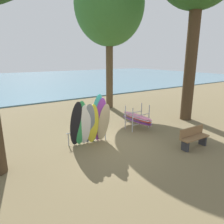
# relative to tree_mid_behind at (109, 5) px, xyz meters

# --- Properties ---
(ground_plane) EXTENTS (80.00, 80.00, 0.00)m
(ground_plane) POSITION_rel_tree_mid_behind_xyz_m (-3.71, -6.02, -6.98)
(ground_plane) COLOR brown
(lake_water) EXTENTS (80.00, 36.00, 0.10)m
(lake_water) POSITION_rel_tree_mid_behind_xyz_m (-3.71, 22.10, -6.93)
(lake_water) COLOR slate
(lake_water) RESTS_ON ground
(tree_mid_behind) EXTENTS (4.68, 4.68, 9.72)m
(tree_mid_behind) POSITION_rel_tree_mid_behind_xyz_m (0.00, 0.00, 0.00)
(tree_mid_behind) COLOR brown
(tree_mid_behind) RESTS_ON ground
(leaning_board_pile) EXTENTS (1.80, 1.01, 2.27)m
(leaning_board_pile) POSITION_rel_tree_mid_behind_xyz_m (-4.43, -5.35, -5.98)
(leaning_board_pile) COLOR black
(leaning_board_pile) RESTS_ON ground
(board_storage_rack) EXTENTS (1.15, 2.13, 1.25)m
(board_storage_rack) POSITION_rel_tree_mid_behind_xyz_m (-1.40, -4.78, -6.43)
(board_storage_rack) COLOR #9EA0A5
(board_storage_rack) RESTS_ON ground
(park_bench) EXTENTS (1.41, 0.45, 0.85)m
(park_bench) POSITION_rel_tree_mid_behind_xyz_m (-0.99, -7.88, -6.53)
(park_bench) COLOR #2D2D33
(park_bench) RESTS_ON ground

